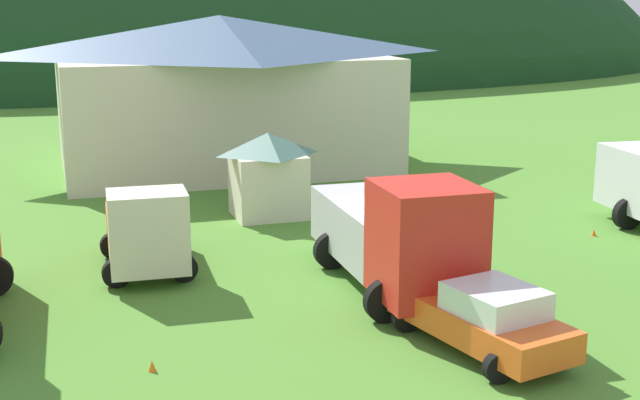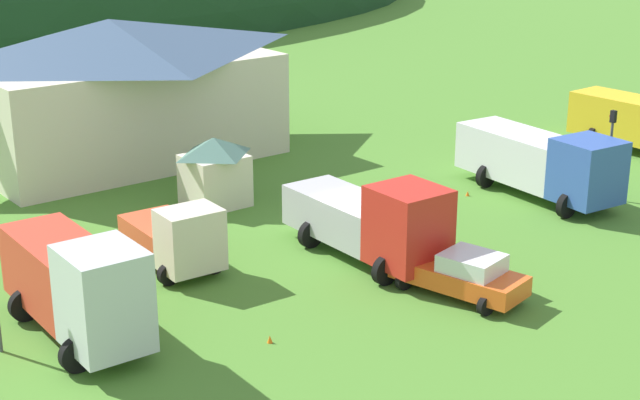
{
  "view_description": "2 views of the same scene",
  "coord_description": "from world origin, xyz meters",
  "px_view_note": "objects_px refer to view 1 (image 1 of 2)",
  "views": [
    {
      "loc": [
        -8.8,
        -21.8,
        7.93
      ],
      "look_at": [
        -1.17,
        1.99,
        2.05
      ],
      "focal_mm": 48.3,
      "sensor_mm": 36.0,
      "label": 1
    },
    {
      "loc": [
        -22.52,
        -26.58,
        13.94
      ],
      "look_at": [
        0.03,
        2.26,
        1.63
      ],
      "focal_mm": 53.72,
      "sensor_mm": 36.0,
      "label": 2
    }
  ],
  "objects_px": {
    "crane_truck_red": "(397,234)",
    "service_pickup_orange": "(481,316)",
    "light_truck_cream": "(146,231)",
    "play_shed_cream": "(268,173)",
    "traffic_cone_near_pickup": "(152,371)",
    "traffic_cone_mid_row": "(594,236)",
    "depot_building": "(221,89)"
  },
  "relations": [
    {
      "from": "crane_truck_red",
      "to": "service_pickup_orange",
      "type": "height_order",
      "value": "crane_truck_red"
    },
    {
      "from": "light_truck_cream",
      "to": "crane_truck_red",
      "type": "distance_m",
      "value": 7.45
    },
    {
      "from": "play_shed_cream",
      "to": "traffic_cone_near_pickup",
      "type": "height_order",
      "value": "play_shed_cream"
    },
    {
      "from": "crane_truck_red",
      "to": "traffic_cone_mid_row",
      "type": "distance_m",
      "value": 9.51
    },
    {
      "from": "depot_building",
      "to": "play_shed_cream",
      "type": "relative_size",
      "value": 5.12
    },
    {
      "from": "crane_truck_red",
      "to": "service_pickup_orange",
      "type": "xyz_separation_m",
      "value": [
        0.33,
        -4.22,
        -0.86
      ]
    },
    {
      "from": "traffic_cone_near_pickup",
      "to": "traffic_cone_mid_row",
      "type": "relative_size",
      "value": 1.1
    },
    {
      "from": "traffic_cone_mid_row",
      "to": "service_pickup_orange",
      "type": "bearing_deg",
      "value": -137.87
    },
    {
      "from": "light_truck_cream",
      "to": "traffic_cone_mid_row",
      "type": "height_order",
      "value": "light_truck_cream"
    },
    {
      "from": "depot_building",
      "to": "service_pickup_orange",
      "type": "distance_m",
      "value": 24.33
    },
    {
      "from": "play_shed_cream",
      "to": "crane_truck_red",
      "type": "xyz_separation_m",
      "value": [
        1.18,
        -9.44,
        0.06
      ]
    },
    {
      "from": "light_truck_cream",
      "to": "crane_truck_red",
      "type": "height_order",
      "value": "crane_truck_red"
    },
    {
      "from": "traffic_cone_near_pickup",
      "to": "traffic_cone_mid_row",
      "type": "bearing_deg",
      "value": 22.3
    },
    {
      "from": "light_truck_cream",
      "to": "service_pickup_orange",
      "type": "distance_m",
      "value": 10.53
    },
    {
      "from": "crane_truck_red",
      "to": "traffic_cone_mid_row",
      "type": "xyz_separation_m",
      "value": [
        8.73,
        3.38,
        -1.68
      ]
    },
    {
      "from": "play_shed_cream",
      "to": "light_truck_cream",
      "type": "distance_m",
      "value": 7.48
    },
    {
      "from": "depot_building",
      "to": "service_pickup_orange",
      "type": "xyz_separation_m",
      "value": [
        1.11,
        -24.13,
        -2.86
      ]
    },
    {
      "from": "service_pickup_orange",
      "to": "traffic_cone_mid_row",
      "type": "relative_size",
      "value": 11.4
    },
    {
      "from": "service_pickup_orange",
      "to": "traffic_cone_mid_row",
      "type": "height_order",
      "value": "service_pickup_orange"
    },
    {
      "from": "light_truck_cream",
      "to": "crane_truck_red",
      "type": "xyz_separation_m",
      "value": [
        6.28,
        -3.97,
        0.4
      ]
    },
    {
      "from": "depot_building",
      "to": "traffic_cone_near_pickup",
      "type": "xyz_separation_m",
      "value": [
        -6.24,
        -23.0,
        -3.68
      ]
    },
    {
      "from": "depot_building",
      "to": "crane_truck_red",
      "type": "relative_size",
      "value": 2.09
    },
    {
      "from": "crane_truck_red",
      "to": "traffic_cone_near_pickup",
      "type": "xyz_separation_m",
      "value": [
        -7.03,
        -3.08,
        -1.68
      ]
    },
    {
      "from": "service_pickup_orange",
      "to": "traffic_cone_near_pickup",
      "type": "relative_size",
      "value": 10.33
    },
    {
      "from": "light_truck_cream",
      "to": "traffic_cone_near_pickup",
      "type": "xyz_separation_m",
      "value": [
        -0.74,
        -7.05,
        -1.28
      ]
    },
    {
      "from": "crane_truck_red",
      "to": "traffic_cone_near_pickup",
      "type": "height_order",
      "value": "crane_truck_red"
    },
    {
      "from": "play_shed_cream",
      "to": "service_pickup_orange",
      "type": "height_order",
      "value": "play_shed_cream"
    },
    {
      "from": "play_shed_cream",
      "to": "traffic_cone_near_pickup",
      "type": "bearing_deg",
      "value": -115.05
    },
    {
      "from": "depot_building",
      "to": "service_pickup_orange",
      "type": "bearing_deg",
      "value": -87.36
    },
    {
      "from": "depot_building",
      "to": "traffic_cone_near_pickup",
      "type": "distance_m",
      "value": 24.11
    },
    {
      "from": "light_truck_cream",
      "to": "service_pickup_orange",
      "type": "bearing_deg",
      "value": 41.7
    },
    {
      "from": "crane_truck_red",
      "to": "traffic_cone_near_pickup",
      "type": "distance_m",
      "value": 7.86
    }
  ]
}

